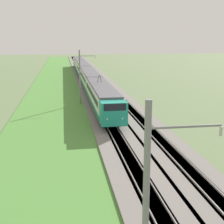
{
  "coord_description": "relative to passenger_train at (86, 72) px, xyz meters",
  "views": [
    {
      "loc": [
        -3.93,
        5.22,
        10.21
      ],
      "look_at": [
        29.55,
        0.0,
        2.15
      ],
      "focal_mm": 50.0,
      "sensor_mm": 36.0,
      "label": 1
    }
  ],
  "objects": [
    {
      "name": "catenary_mast_mid",
      "position": [
        -25.66,
        2.66,
        2.09
      ],
      "size": [
        0.22,
        2.56,
        8.44
      ],
      "color": "slate",
      "rests_on": "ground"
    },
    {
      "name": "catenary_mast_near",
      "position": [
        -65.06,
        2.66,
        2.08
      ],
      "size": [
        0.22,
        2.56,
        8.42
      ],
      "color": "slate",
      "rests_on": "ground"
    },
    {
      "name": "grass_verge",
      "position": [
        -20.0,
        5.61,
        -2.21
      ],
      "size": [
        240.0,
        13.18,
        0.12
      ],
      "color": "#4C8438",
      "rests_on": "ground"
    },
    {
      "name": "ballast_adjacent",
      "position": [
        -20.0,
        -4.1,
        -2.12
      ],
      "size": [
        240.0,
        4.4,
        0.3
      ],
      "color": "slate",
      "rests_on": "ground"
    },
    {
      "name": "ballast_main",
      "position": [
        -20.0,
        0.0,
        -2.12
      ],
      "size": [
        240.0,
        4.4,
        0.3
      ],
      "color": "slate",
      "rests_on": "ground"
    },
    {
      "name": "passenger_train",
      "position": [
        0.0,
        0.0,
        0.0
      ],
      "size": [
        84.43,
        2.99,
        4.89
      ],
      "rotation": [
        0.0,
        0.0,
        3.14
      ],
      "color": "teal",
      "rests_on": "ground"
    },
    {
      "name": "track_adjacent",
      "position": [
        -20.0,
        -4.1,
        -2.11
      ],
      "size": [
        240.0,
        1.57,
        0.45
      ],
      "color": "#4C4238",
      "rests_on": "ground"
    },
    {
      "name": "track_main",
      "position": [
        -20.0,
        0.0,
        -2.11
      ],
      "size": [
        240.0,
        1.57,
        0.45
      ],
      "color": "#4C4238",
      "rests_on": "ground"
    }
  ]
}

